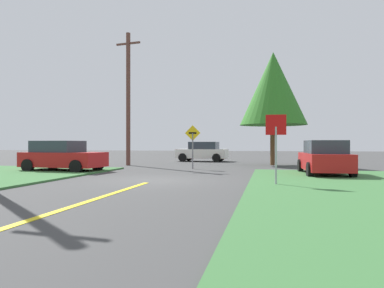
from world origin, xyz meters
TOP-DOWN VIEW (x-y plane):
  - ground_plane at (0.00, 0.00)m, footprint 120.00×120.00m
  - lane_stripe_center at (0.00, -8.00)m, footprint 0.20×14.00m
  - stop_sign at (4.73, -1.16)m, footprint 0.70×0.07m
  - parked_car_near_building at (-6.16, 3.36)m, footprint 4.41×2.49m
  - car_on_crossroad at (7.02, 3.69)m, footprint 2.16×4.25m
  - car_approaching_junction at (-0.87, 15.82)m, footprint 4.25×2.28m
  - utility_pole_mid at (-4.81, 9.25)m, footprint 1.80×0.41m
  - direction_sign at (0.17, 6.72)m, footprint 0.91×0.08m
  - oak_tree_left at (4.81, 11.51)m, footprint 4.55×4.55m

SIDE VIEW (x-z plane):
  - ground_plane at x=0.00m, z-range 0.00..0.00m
  - lane_stripe_center at x=0.00m, z-range 0.00..0.01m
  - car_on_crossroad at x=7.02m, z-range -0.01..1.61m
  - car_approaching_junction at x=-0.87m, z-range -0.01..1.61m
  - parked_car_near_building at x=-6.16m, z-range 0.00..1.62m
  - direction_sign at x=0.17m, z-range 0.31..2.85m
  - stop_sign at x=4.73m, z-range 0.49..2.95m
  - utility_pole_mid at x=-4.81m, z-range 0.13..9.10m
  - oak_tree_left at x=4.81m, z-range 1.36..9.11m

